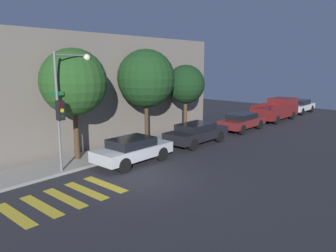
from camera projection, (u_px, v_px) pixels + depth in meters
ground_plane at (143, 179)px, 14.71m from camera, size 60.00×60.00×0.00m
sidewalk at (86, 159)px, 17.55m from camera, size 26.00×2.38×0.14m
building_row at (39, 92)px, 19.90m from camera, size 26.00×6.00×6.89m
crosswalk at (65, 198)px, 12.68m from camera, size 4.32×2.60×0.00m
traffic_light_pole at (66, 97)px, 15.05m from camera, size 2.22×0.56×5.65m
sedan_near_corner at (133, 150)px, 16.90m from camera, size 4.28×1.82×1.37m
sedan_middle at (197, 133)px, 20.97m from camera, size 4.69×1.85×1.38m
sedan_far_end at (242, 121)px, 25.34m from camera, size 4.53×1.82×1.35m
pickup_truck at (277, 109)px, 30.02m from camera, size 5.78×2.12×1.94m
sedan_tail_of_row at (300, 106)px, 34.35m from camera, size 4.52×1.76×1.41m
tree_near_corner at (74, 82)px, 16.68m from camera, size 3.42×3.42×5.92m
tree_midblock at (146, 79)px, 20.52m from camera, size 3.64×3.64×6.03m
tree_far_end at (186, 84)px, 23.57m from camera, size 2.77×2.77×5.05m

